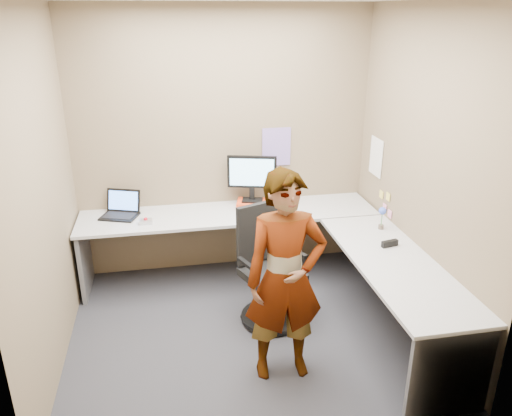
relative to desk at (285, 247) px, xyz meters
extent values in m
plane|color=#27262B|center=(-0.44, -0.39, -0.59)|extent=(3.00, 3.00, 0.00)
plane|color=brown|center=(-0.44, 0.91, 0.76)|extent=(3.00, 0.00, 3.00)
plane|color=brown|center=(1.06, -0.39, 0.76)|extent=(0.00, 2.70, 2.70)
plane|color=brown|center=(-1.94, -0.39, 0.76)|extent=(0.00, 2.70, 2.70)
cube|color=#B1B1B1|center=(-0.44, 0.59, 0.13)|extent=(2.96, 0.65, 0.03)
cube|color=#B1B1B1|center=(0.74, -0.71, 0.13)|extent=(0.65, 1.91, 0.03)
cube|color=#59595B|center=(-1.88, 0.59, -0.24)|extent=(0.04, 0.60, 0.70)
cube|color=#59595B|center=(1.00, 0.59, -0.24)|extent=(0.04, 0.60, 0.70)
cube|color=#59595B|center=(0.74, -1.63, -0.24)|extent=(0.60, 0.04, 0.70)
cube|color=red|center=(-0.18, 0.71, 0.17)|extent=(0.36, 0.30, 0.06)
cube|color=black|center=(-0.18, 0.71, 0.21)|extent=(0.24, 0.20, 0.02)
cube|color=black|center=(-0.18, 0.73, 0.28)|extent=(0.06, 0.05, 0.12)
cube|color=black|center=(-0.18, 0.73, 0.51)|extent=(0.49, 0.17, 0.33)
cube|color=#8ACCEF|center=(-0.18, 0.71, 0.51)|extent=(0.43, 0.12, 0.28)
cube|color=black|center=(-1.51, 0.66, 0.15)|extent=(0.41, 0.35, 0.02)
cube|color=black|center=(-1.47, 0.78, 0.27)|extent=(0.34, 0.18, 0.22)
cube|color=#4E88F9|center=(-1.47, 0.78, 0.27)|extent=(0.30, 0.15, 0.18)
cube|color=#B7B7BC|center=(-1.25, 0.45, 0.16)|extent=(0.12, 0.08, 0.04)
sphere|color=red|center=(-1.25, 0.44, 0.19)|extent=(0.04, 0.04, 0.04)
cone|color=white|center=(-0.07, 0.37, 0.17)|extent=(0.10, 0.10, 0.06)
cube|color=black|center=(0.81, -0.44, 0.17)|extent=(0.15, 0.07, 0.05)
cylinder|color=brown|center=(0.89, -0.07, 0.16)|extent=(0.05, 0.05, 0.04)
cylinder|color=#338C3F|center=(0.89, -0.07, 0.25)|extent=(0.01, 0.01, 0.14)
sphere|color=blue|center=(0.89, -0.07, 0.32)|extent=(0.07, 0.07, 0.07)
cube|color=#846BB7|center=(0.11, 0.90, 0.71)|extent=(0.30, 0.01, 0.40)
cube|color=white|center=(1.05, 0.51, 0.66)|extent=(0.01, 0.28, 0.38)
cube|color=#F2E059|center=(1.05, 0.16, 0.36)|extent=(0.01, 0.07, 0.07)
cube|color=pink|center=(1.05, 0.21, 0.23)|extent=(0.01, 0.07, 0.07)
cube|color=pink|center=(1.05, 0.09, 0.21)|extent=(0.01, 0.07, 0.07)
cube|color=#F2E059|center=(1.05, 0.31, 0.33)|extent=(0.01, 0.07, 0.07)
cylinder|color=black|center=(-0.18, -0.28, -0.55)|extent=(0.56, 0.56, 0.04)
cylinder|color=black|center=(-0.18, -0.28, -0.33)|extent=(0.06, 0.06, 0.40)
cube|color=black|center=(-0.18, -0.28, -0.12)|extent=(0.59, 0.59, 0.07)
cube|color=black|center=(-0.26, -0.07, 0.21)|extent=(0.42, 0.21, 0.55)
cube|color=black|center=(-0.41, -0.37, 0.05)|extent=(0.15, 0.29, 0.03)
cube|color=black|center=(0.05, -0.18, 0.05)|extent=(0.15, 0.29, 0.03)
imported|color=#999399|center=(-0.23, -0.95, 0.23)|extent=(0.60, 0.39, 1.63)
camera|label=1|loc=(-1.03, -4.02, 2.03)|focal=35.00mm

